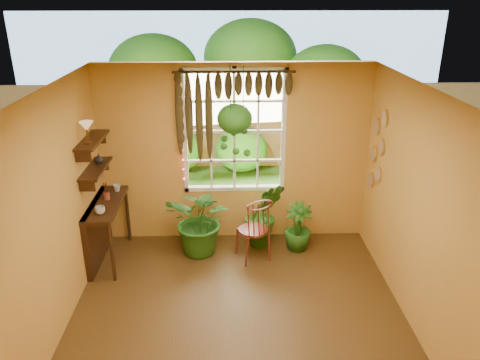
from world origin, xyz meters
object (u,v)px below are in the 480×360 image
at_px(potted_plant_left, 202,220).
at_px(potted_plant_mid, 264,214).
at_px(windsor_chair, 254,238).
at_px(counter_ledge, 100,225).
at_px(hanging_basket, 235,121).

distance_m(potted_plant_left, potted_plant_mid, 0.94).
bearing_deg(windsor_chair, counter_ledge, 156.67).
xyz_separation_m(windsor_chair, potted_plant_left, (-0.75, 0.19, 0.21)).
height_order(counter_ledge, windsor_chair, windsor_chair).
height_order(potted_plant_mid, hanging_basket, hanging_basket).
height_order(counter_ledge, potted_plant_left, potted_plant_left).
bearing_deg(potted_plant_left, windsor_chair, -13.97).
distance_m(counter_ledge, hanging_basket, 2.39).
xyz_separation_m(windsor_chair, hanging_basket, (-0.26, 0.40, 1.61)).
height_order(windsor_chair, potted_plant_left, windsor_chair).
distance_m(windsor_chair, potted_plant_mid, 0.46).
height_order(counter_ledge, potted_plant_mid, potted_plant_mid).
bearing_deg(potted_plant_mid, windsor_chair, -113.35).
relative_size(potted_plant_left, potted_plant_mid, 1.04).
bearing_deg(potted_plant_left, counter_ledge, -174.60).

